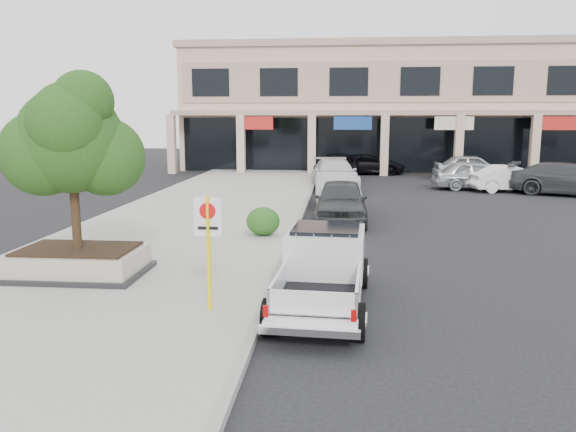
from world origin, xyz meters
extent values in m
plane|color=black|center=(0.00, 0.00, 0.00)|extent=(120.00, 120.00, 0.00)
cube|color=gray|center=(-5.50, 6.00, 0.07)|extent=(8.00, 52.00, 0.15)
cube|color=gray|center=(-1.55, 6.00, 0.07)|extent=(0.20, 52.00, 0.15)
cube|color=tan|center=(8.00, 34.00, 4.50)|extent=(40.00, 10.00, 9.00)
cube|color=tan|center=(8.00, 34.00, 9.25)|extent=(40.40, 10.40, 0.50)
cube|color=tan|center=(8.00, 27.90, 4.30)|extent=(40.00, 2.20, 0.35)
cube|color=tan|center=(-12.00, 27.05, 2.10)|extent=(0.55, 0.55, 4.20)
cube|color=black|center=(8.00, 28.95, 2.00)|extent=(39.20, 0.08, 3.90)
cube|color=black|center=(-6.37, 0.59, 0.21)|extent=(3.20, 2.20, 0.12)
cube|color=#A09686|center=(-6.37, 0.59, 0.52)|extent=(3.00, 2.00, 0.50)
cube|color=black|center=(-6.37, 0.59, 0.80)|extent=(2.70, 1.70, 0.06)
cylinder|color=black|center=(-6.37, 0.59, 1.93)|extent=(0.22, 0.22, 2.20)
sphere|color=#1B3C10|center=(-6.37, 0.59, 3.43)|extent=(2.50, 2.50, 2.50)
sphere|color=#1B3C10|center=(-5.67, 0.89, 3.03)|extent=(1.90, 1.90, 1.90)
sphere|color=#1B3C10|center=(-6.67, 1.09, 4.03)|extent=(1.60, 1.60, 1.60)
cylinder|color=#FFE90D|center=(-2.58, -1.64, 1.30)|extent=(0.09, 0.09, 2.30)
cube|color=white|center=(-2.58, -1.64, 2.05)|extent=(0.55, 0.03, 0.78)
cylinder|color=red|center=(-2.58, -1.67, 2.17)|extent=(0.32, 0.02, 0.32)
ellipsoid|color=#1C4E16|center=(-2.50, 5.64, 0.62)|extent=(1.10, 0.99, 0.93)
imported|color=#2E3133|center=(0.04, 9.01, 0.82)|extent=(1.96, 4.82, 1.64)
imported|color=#A2A4A9|center=(-0.14, 11.81, 0.82)|extent=(2.07, 5.07, 1.63)
imported|color=silver|center=(-0.32, 19.27, 0.83)|extent=(3.00, 5.98, 1.67)
imported|color=black|center=(-0.20, 24.75, 0.81)|extent=(3.06, 5.99, 1.62)
imported|color=#A6AAAE|center=(7.53, 19.75, 0.81)|extent=(4.85, 2.12, 1.63)
imported|color=silver|center=(9.15, 18.97, 0.72)|extent=(4.55, 2.32, 1.43)
imported|color=#333538|center=(11.76, 17.74, 0.84)|extent=(6.23, 4.50, 1.68)
imported|color=black|center=(2.00, 27.96, 0.71)|extent=(5.14, 2.38, 1.43)
imported|color=#A5A7AD|center=(8.45, 24.67, 0.82)|extent=(4.89, 2.08, 1.65)
camera|label=1|loc=(-0.01, -12.25, 3.96)|focal=35.00mm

